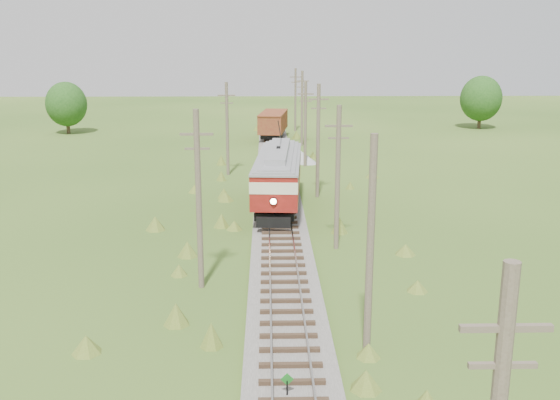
{
  "coord_description": "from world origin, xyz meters",
  "views": [
    {
      "loc": [
        -0.86,
        -17.66,
        12.0
      ],
      "look_at": [
        0.0,
        21.91,
        2.05
      ],
      "focal_mm": 40.0,
      "sensor_mm": 36.0,
      "label": 1
    }
  ],
  "objects_px": {
    "gondola": "(273,123)",
    "streetcar": "(278,173)",
    "switch_marker": "(287,385)",
    "gravel_pile": "(301,156)"
  },
  "relations": [
    {
      "from": "streetcar",
      "to": "gravel_pile",
      "type": "relative_size",
      "value": 3.66
    },
    {
      "from": "gondola",
      "to": "gravel_pile",
      "type": "bearing_deg",
      "value": -73.01
    },
    {
      "from": "gondola",
      "to": "gravel_pile",
      "type": "height_order",
      "value": "gondola"
    },
    {
      "from": "switch_marker",
      "to": "gravel_pile",
      "type": "bearing_deg",
      "value": 86.3
    },
    {
      "from": "gravel_pile",
      "to": "gondola",
      "type": "bearing_deg",
      "value": 99.94
    },
    {
      "from": "switch_marker",
      "to": "streetcar",
      "type": "distance_m",
      "value": 25.73
    },
    {
      "from": "streetcar",
      "to": "gravel_pile",
      "type": "xyz_separation_m",
      "value": [
        2.69,
        19.07,
        -2.22
      ]
    },
    {
      "from": "switch_marker",
      "to": "gravel_pile",
      "type": "xyz_separation_m",
      "value": [
        2.89,
        44.71,
        -0.04
      ]
    },
    {
      "from": "switch_marker",
      "to": "streetcar",
      "type": "bearing_deg",
      "value": 89.55
    },
    {
      "from": "gondola",
      "to": "streetcar",
      "type": "bearing_deg",
      "value": -82.95
    }
  ]
}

